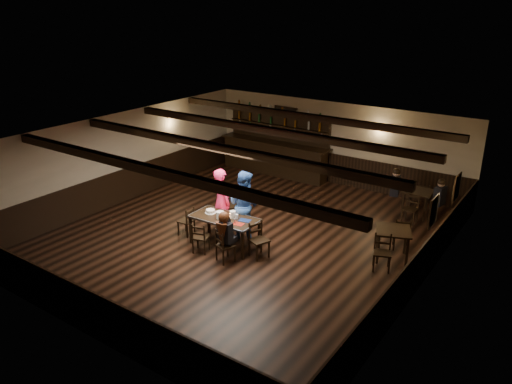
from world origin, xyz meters
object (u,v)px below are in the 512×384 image
Objects in this scene: woman_pink at (221,201)px; bar_counter at (276,153)px; chair_near_right at (223,244)px; cake at (210,211)px; man_blue at (244,205)px; chair_near_left at (200,236)px; dining_table at (224,220)px.

bar_counter is at bearing -53.90° from woman_pink.
chair_near_right is 1.25m from cake.
bar_counter is at bearing -66.17° from man_blue.
chair_near_right is at bearing 105.57° from man_blue.
chair_near_right is at bearing -37.40° from cake.
chair_near_left is 0.73m from chair_near_right.
cake is at bearing 142.60° from chair_near_right.
man_blue reaches higher than dining_table.
chair_near_left is at bearing -73.87° from bar_counter.
man_blue is at bearing -66.14° from bar_counter.
bar_counter is (-1.54, 5.42, -0.07)m from cake.
dining_table is 0.76m from woman_pink.
cake reaches higher than chair_near_right.
chair_near_left is at bearing 176.77° from chair_near_right.
man_blue is (0.35, 1.33, 0.44)m from chair_near_left.
man_blue is 0.43× the size of bar_counter.
cake is 5.64m from bar_counter.
chair_near_right is at bearing 148.49° from woman_pink.
bar_counter reaches higher than cake.
bar_counter is (-1.49, 4.92, -0.16)m from woman_pink.
man_blue is at bearing 80.14° from dining_table.
cake is at bearing 115.03° from woman_pink.
dining_table is at bearing 70.77° from chair_near_left.
dining_table is at bearing 153.43° from woman_pink.
chair_near_left is at bearing 122.36° from woman_pink.
bar_counter is (-1.77, 6.11, 0.27)m from chair_near_left.
chair_near_left is 0.19× the size of bar_counter.
dining_table is at bearing 125.05° from chair_near_right.
chair_near_right reaches higher than dining_table.
chair_near_left is 0.44× the size of woman_pink.
chair_near_left is 0.80m from cake.
man_blue is (0.11, 0.66, 0.22)m from dining_table.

